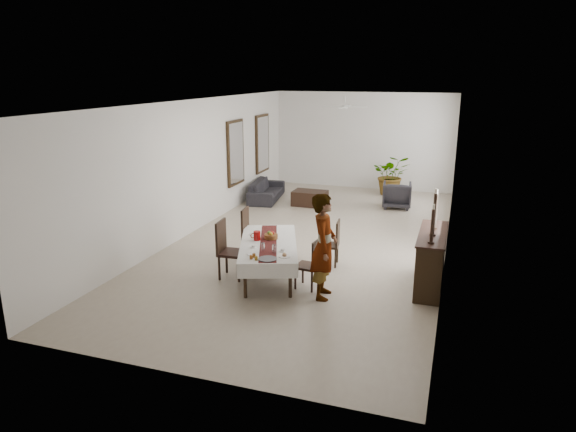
{
  "coord_description": "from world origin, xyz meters",
  "views": [
    {
      "loc": [
        3.1,
        -11.14,
        3.8
      ],
      "look_at": [
        -0.03,
        -1.81,
        1.05
      ],
      "focal_mm": 32.0,
      "sensor_mm": 36.0,
      "label": 1
    }
  ],
  "objects_px": {
    "dining_table_top": "(269,244)",
    "red_pitcher": "(257,236)",
    "sideboard_body": "(431,261)",
    "sofa": "(267,190)",
    "woman": "(324,246)"
  },
  "relations": [
    {
      "from": "red_pitcher",
      "to": "sofa",
      "type": "distance_m",
      "value": 6.11
    },
    {
      "from": "red_pitcher",
      "to": "woman",
      "type": "height_order",
      "value": "woman"
    },
    {
      "from": "sideboard_body",
      "to": "woman",
      "type": "bearing_deg",
      "value": -149.32
    },
    {
      "from": "dining_table_top",
      "to": "sofa",
      "type": "distance_m",
      "value": 6.24
    },
    {
      "from": "sideboard_body",
      "to": "sofa",
      "type": "bearing_deg",
      "value": 134.35
    },
    {
      "from": "sideboard_body",
      "to": "sofa",
      "type": "relative_size",
      "value": 0.83
    },
    {
      "from": "dining_table_top",
      "to": "sideboard_body",
      "type": "xyz_separation_m",
      "value": [
        2.99,
        0.43,
        -0.15
      ]
    },
    {
      "from": "dining_table_top",
      "to": "red_pitcher",
      "type": "distance_m",
      "value": 0.29
    },
    {
      "from": "sideboard_body",
      "to": "red_pitcher",
      "type": "bearing_deg",
      "value": -173.3
    },
    {
      "from": "dining_table_top",
      "to": "red_pitcher",
      "type": "bearing_deg",
      "value": 149.04
    },
    {
      "from": "woman",
      "to": "sofa",
      "type": "bearing_deg",
      "value": 20.65
    },
    {
      "from": "red_pitcher",
      "to": "sofa",
      "type": "height_order",
      "value": "red_pitcher"
    },
    {
      "from": "red_pitcher",
      "to": "sideboard_body",
      "type": "xyz_separation_m",
      "value": [
        3.25,
        0.38,
        -0.27
      ]
    },
    {
      "from": "dining_table_top",
      "to": "sofa",
      "type": "bearing_deg",
      "value": 91.58
    },
    {
      "from": "woman",
      "to": "sofa",
      "type": "xyz_separation_m",
      "value": [
        -3.5,
        6.41,
        -0.64
      ]
    }
  ]
}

